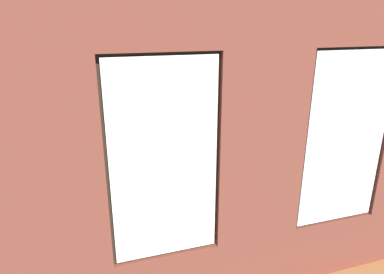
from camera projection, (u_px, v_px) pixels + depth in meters
The scene contains 16 objects.
ground_plane at pixel (185, 188), 6.38m from camera, with size 7.23×6.12×0.10m, color brown.
brick_wall_with_windows at pixel (260, 154), 3.41m from camera, with size 6.63×0.30×3.36m.
couch_by_window at pixel (194, 239), 4.29m from camera, with size 1.75×0.87×0.80m.
couch_left at pixel (319, 161), 6.64m from camera, with size 1.01×2.12×0.80m.
coffee_table at pixel (181, 158), 6.62m from camera, with size 1.26×0.77×0.46m.
cup_ceramic at pixel (163, 157), 6.37m from camera, with size 0.09×0.09×0.11m, color #4C4C51.
candle_jar at pixel (172, 151), 6.63m from camera, with size 0.08×0.08×0.11m, color #B7333D.
remote_black at pixel (196, 150), 6.82m from camera, with size 0.05×0.17×0.02m, color black.
media_console at pixel (4, 201), 5.31m from camera, with size 0.95×0.42×0.52m, color black.
papasan_chair at pixel (110, 136), 7.73m from camera, with size 1.09×1.09×0.69m.
potted_plant_foreground_right at pixel (37, 144), 7.26m from camera, with size 0.52×0.52×0.71m.
potted_plant_near_tv at pixel (32, 204), 4.52m from camera, with size 0.94×0.88×1.24m.
potted_plant_corner_near_left at pixel (265, 107), 8.75m from camera, with size 1.00×0.94×1.46m.
potted_plant_between_couches at pixel (288, 193), 4.58m from camera, with size 1.00×0.94×1.20m.
potted_plant_by_left_couch at pixel (264, 135), 7.82m from camera, with size 0.38×0.38×0.61m.
potted_plant_mid_room_small at pixel (199, 148), 7.42m from camera, with size 0.28×0.28×0.45m.
Camera 1 is at (1.62, 5.49, 2.93)m, focal length 32.00 mm.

